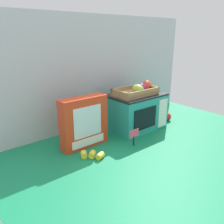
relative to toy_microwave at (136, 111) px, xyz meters
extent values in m
plane|color=#147A4C|center=(-0.12, -0.01, -0.12)|extent=(1.70, 1.70, 0.00)
cube|color=#B7BABF|center=(-0.12, 0.24, 0.25)|extent=(1.61, 0.03, 0.74)
cube|color=teal|center=(0.00, 0.00, -0.01)|extent=(0.37, 0.25, 0.23)
cube|color=black|center=(0.00, 0.00, 0.11)|extent=(0.37, 0.25, 0.01)
cube|color=black|center=(-0.04, -0.13, -0.01)|extent=(0.19, 0.01, 0.14)
cube|color=white|center=(0.13, -0.13, -0.01)|extent=(0.08, 0.01, 0.19)
cube|color=#A37F51|center=(-0.02, -0.01, 0.13)|extent=(0.29, 0.16, 0.02)
cube|color=#A37F51|center=(-0.02, -0.09, 0.15)|extent=(0.29, 0.01, 0.02)
cube|color=#A37F51|center=(-0.02, 0.06, 0.15)|extent=(0.29, 0.01, 0.02)
cube|color=#A37F51|center=(-0.16, -0.01, 0.15)|extent=(0.01, 0.16, 0.02)
cube|color=#A37F51|center=(0.12, -0.01, 0.15)|extent=(0.01, 0.16, 0.02)
ellipsoid|color=#9EC647|center=(-0.03, -0.04, 0.17)|extent=(0.06, 0.09, 0.05)
sphere|color=#E04228|center=(0.09, -0.01, 0.17)|extent=(0.06, 0.06, 0.06)
sphere|color=#72287F|center=(0.01, -0.04, 0.17)|extent=(0.05, 0.05, 0.05)
cube|color=red|center=(-0.42, -0.01, 0.03)|extent=(0.28, 0.08, 0.29)
cube|color=silver|center=(-0.42, -0.05, 0.04)|extent=(0.18, 0.00, 0.17)
cube|color=white|center=(-0.42, -0.05, -0.08)|extent=(0.21, 0.00, 0.05)
cylinder|color=black|center=(-0.20, -0.19, -0.09)|extent=(0.01, 0.01, 0.06)
cube|color=#F44C6B|center=(-0.20, -0.19, -0.04)|extent=(0.07, 0.00, 0.05)
cylinder|color=yellow|center=(-0.45, -0.19, -0.10)|extent=(0.05, 0.05, 0.03)
cylinder|color=yellow|center=(-0.47, -0.15, -0.10)|extent=(0.05, 0.05, 0.03)
cylinder|color=yellow|center=(-0.50, -0.12, -0.10)|extent=(0.05, 0.05, 0.03)
sphere|color=red|center=(0.29, -0.05, -0.09)|extent=(0.06, 0.06, 0.06)
camera|label=1|loc=(-1.10, -1.06, 0.50)|focal=37.84mm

